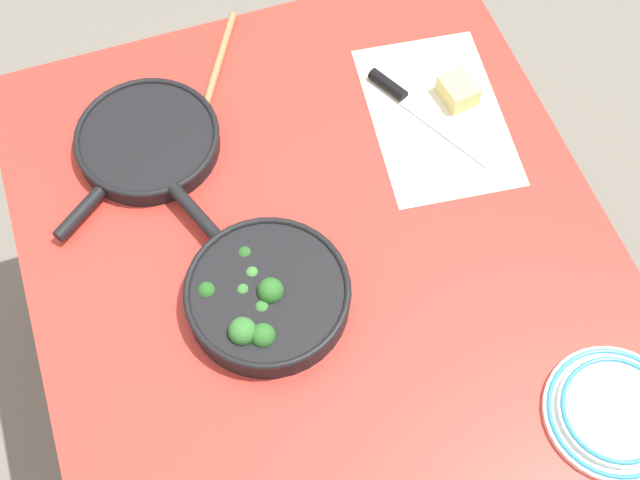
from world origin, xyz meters
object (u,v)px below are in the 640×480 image
at_px(grater_knife, 412,104).
at_px(cheese_block, 458,91).
at_px(skillet_eggs, 147,141).
at_px(wooden_spoon, 207,100).
at_px(skillet_broccoli, 266,294).
at_px(dinner_plate_stack, 615,412).

distance_m(grater_knife, cheese_block, 0.09).
bearing_deg(skillet_eggs, wooden_spoon, 169.33).
xyz_separation_m(wooden_spoon, grater_knife, (-0.14, -0.37, 0.00)).
height_order(wooden_spoon, grater_knife, grater_knife).
distance_m(skillet_broccoli, dinner_plate_stack, 0.59).
height_order(skillet_broccoli, dinner_plate_stack, skillet_broccoli).
xyz_separation_m(grater_knife, dinner_plate_stack, (-0.67, -0.08, 0.00)).
distance_m(cheese_block, dinner_plate_stack, 0.67).
bearing_deg(wooden_spoon, skillet_broccoli, 26.71).
xyz_separation_m(cheese_block, dinner_plate_stack, (-0.66, 0.01, -0.01)).
relative_size(skillet_broccoli, wooden_spoon, 1.22).
bearing_deg(dinner_plate_stack, skillet_eggs, 37.91).
height_order(wooden_spoon, cheese_block, cheese_block).
bearing_deg(skillet_broccoli, wooden_spoon, -23.39).
relative_size(grater_knife, cheese_block, 3.51).
relative_size(grater_knife, dinner_plate_stack, 1.23).
bearing_deg(cheese_block, wooden_spoon, 72.43).
bearing_deg(grater_knife, skillet_eggs, -124.98).
bearing_deg(cheese_block, skillet_eggs, 82.55).
distance_m(wooden_spoon, dinner_plate_stack, 0.92).
bearing_deg(skillet_eggs, dinner_plate_stack, 90.21).
height_order(grater_knife, dinner_plate_stack, dinner_plate_stack).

